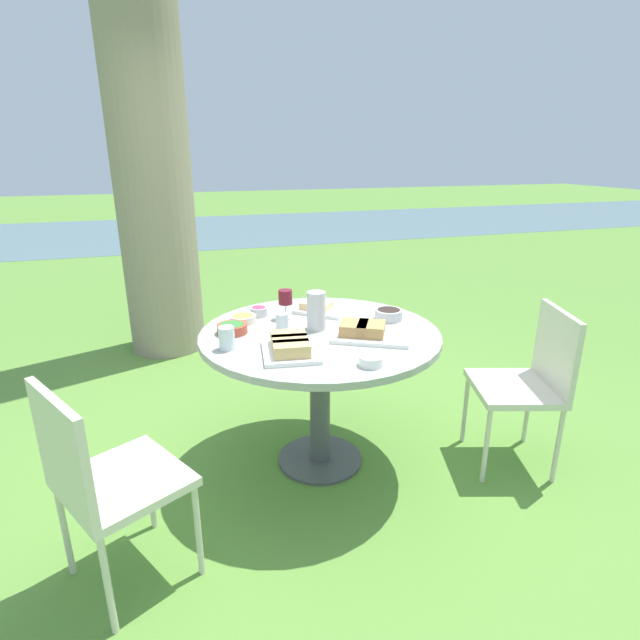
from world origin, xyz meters
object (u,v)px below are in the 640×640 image
at_px(chair_near_left, 101,474).
at_px(water_pitcher, 316,311).
at_px(dining_table, 320,351).
at_px(chair_near_right, 531,376).
at_px(wine_glass, 285,298).

relative_size(chair_near_left, water_pitcher, 4.43).
height_order(dining_table, chair_near_right, chair_near_right).
bearing_deg(chair_near_right, chair_near_left, -173.71).
bearing_deg(water_pitcher, wine_glass, 117.12).
bearing_deg(water_pitcher, dining_table, -75.91).
xyz_separation_m(dining_table, wine_glass, (-0.12, 0.25, 0.23)).
xyz_separation_m(chair_near_right, water_pitcher, (-1.08, 0.37, 0.36)).
bearing_deg(wine_glass, dining_table, -64.56).
xyz_separation_m(chair_near_left, wine_glass, (0.91, 0.82, 0.37)).
bearing_deg(dining_table, wine_glass, 115.44).
distance_m(chair_near_left, chair_near_right, 2.12).
height_order(chair_near_right, wine_glass, wine_glass).
bearing_deg(dining_table, chair_near_left, -151.21).
distance_m(dining_table, chair_near_left, 1.19).
height_order(water_pitcher, wine_glass, water_pitcher).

